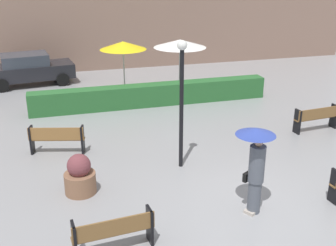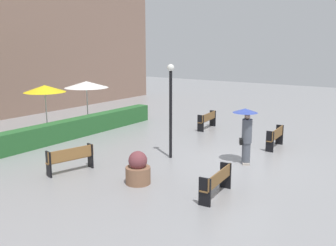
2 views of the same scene
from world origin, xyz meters
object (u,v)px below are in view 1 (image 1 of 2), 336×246
(bench_near_left, at_px, (114,231))
(patio_umbrella_white, at_px, (180,44))
(patio_umbrella_yellow, at_px, (123,46))
(bench_far_right, at_px, (317,117))
(lamp_post, at_px, (182,92))
(parked_car, at_px, (29,69))
(pedestrian_with_umbrella, at_px, (256,160))
(bench_far_left, at_px, (57,138))
(planter_pot, at_px, (80,176))

(bench_near_left, xyz_separation_m, patio_umbrella_white, (4.71, 10.43, 1.89))
(patio_umbrella_yellow, bearing_deg, bench_far_right, -44.84)
(patio_umbrella_white, bearing_deg, bench_far_right, -58.61)
(lamp_post, height_order, parked_car, lamp_post)
(lamp_post, bearing_deg, pedestrian_with_umbrella, -71.58)
(bench_far_left, relative_size, patio_umbrella_white, 0.68)
(patio_umbrella_yellow, bearing_deg, pedestrian_with_umbrella, -82.68)
(bench_near_left, xyz_separation_m, lamp_post, (2.56, 3.43, 1.83))
(bench_far_left, height_order, lamp_post, lamp_post)
(bench_near_left, relative_size, lamp_post, 0.46)
(lamp_post, xyz_separation_m, parked_car, (-4.56, 10.78, -1.51))
(patio_umbrella_white, xyz_separation_m, parked_car, (-6.72, 3.77, -1.57))
(bench_far_left, distance_m, parked_car, 8.90)
(pedestrian_with_umbrella, relative_size, lamp_post, 0.57)
(bench_near_left, distance_m, bench_far_right, 9.46)
(bench_near_left, height_order, patio_umbrella_white, patio_umbrella_white)
(bench_far_left, bearing_deg, planter_pot, -79.59)
(bench_near_left, xyz_separation_m, patio_umbrella_yellow, (2.20, 10.72, 1.88))
(bench_far_right, bearing_deg, bench_near_left, -149.55)
(planter_pot, height_order, lamp_post, lamp_post)
(parked_car, bearing_deg, bench_near_left, -81.97)
(lamp_post, xyz_separation_m, patio_umbrella_yellow, (-0.36, 7.29, 0.05))
(bench_near_left, xyz_separation_m, bench_far_right, (8.16, 4.79, 0.04))
(patio_umbrella_white, height_order, parked_car, patio_umbrella_white)
(parked_car, bearing_deg, planter_pot, -82.44)
(bench_far_left, distance_m, patio_umbrella_yellow, 6.48)
(pedestrian_with_umbrella, xyz_separation_m, lamp_post, (-0.94, 2.82, 0.95))
(planter_pot, bearing_deg, bench_far_right, 13.81)
(planter_pot, relative_size, patio_umbrella_yellow, 0.43)
(bench_near_left, bearing_deg, bench_far_right, 30.45)
(bench_far_left, bearing_deg, patio_umbrella_yellow, 59.37)
(planter_pot, bearing_deg, patio_umbrella_yellow, 71.65)
(pedestrian_with_umbrella, height_order, patio_umbrella_white, patio_umbrella_white)
(bench_near_left, height_order, parked_car, parked_car)
(patio_umbrella_white, bearing_deg, parked_car, 150.68)
(patio_umbrella_white, bearing_deg, planter_pot, -123.75)
(bench_near_left, relative_size, bench_far_right, 0.99)
(pedestrian_with_umbrella, bearing_deg, bench_far_right, 41.96)
(bench_near_left, bearing_deg, lamp_post, 53.26)
(bench_far_left, xyz_separation_m, patio_umbrella_yellow, (3.17, 5.35, 1.83))
(bench_far_right, relative_size, patio_umbrella_yellow, 0.69)
(pedestrian_with_umbrella, distance_m, patio_umbrella_white, 9.96)
(bench_far_right, xyz_separation_m, parked_car, (-10.16, 9.41, 0.28))
(bench_far_right, relative_size, planter_pot, 1.60)
(parked_car, bearing_deg, patio_umbrella_yellow, -39.70)
(bench_far_right, bearing_deg, lamp_post, -166.27)
(planter_pot, bearing_deg, patio_umbrella_white, 56.25)
(planter_pot, bearing_deg, bench_near_left, -79.97)
(patio_umbrella_yellow, bearing_deg, lamp_post, -87.17)
(bench_far_right, distance_m, patio_umbrella_yellow, 8.60)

